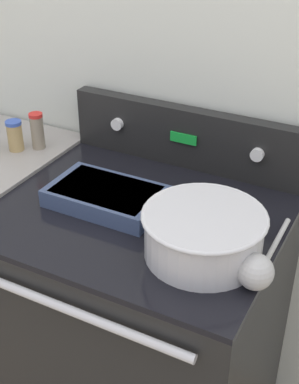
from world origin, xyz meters
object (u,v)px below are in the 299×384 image
at_px(mixing_bowl, 204,232).
at_px(spice_jar_blue_cap, 15,135).
at_px(ladle, 257,270).
at_px(spice_jar_red_cap, 37,131).
at_px(casserole_dish, 106,195).

relative_size(mixing_bowl, spice_jar_blue_cap, 2.95).
bearing_deg(ladle, mixing_bowl, 163.51).
xyz_separation_m(mixing_bowl, ladle, (0.15, -0.05, -0.03)).
bearing_deg(spice_jar_red_cap, mixing_bowl, -20.97).
relative_size(mixing_bowl, ladle, 0.91).
height_order(ladle, spice_jar_blue_cap, spice_jar_blue_cap).
xyz_separation_m(ladle, spice_jar_blue_cap, (-0.94, 0.28, 0.02)).
bearing_deg(casserole_dish, spice_jar_red_cap, 154.19).
bearing_deg(casserole_dish, ladle, -15.48).
relative_size(ladle, spice_jar_blue_cap, 3.24).
xyz_separation_m(spice_jar_red_cap, spice_jar_blue_cap, (-0.06, -0.05, -0.01)).
distance_m(mixing_bowl, casserole_dish, 0.35).
bearing_deg(spice_jar_red_cap, ladle, -20.21).
bearing_deg(spice_jar_red_cap, spice_jar_blue_cap, -140.96).
height_order(mixing_bowl, ladle, mixing_bowl).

